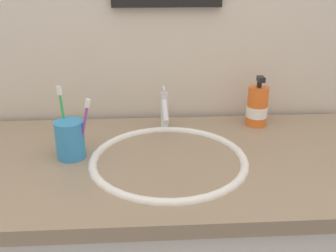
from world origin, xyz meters
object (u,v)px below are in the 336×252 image
at_px(faucet, 165,110).
at_px(toothbrush_cup, 70,140).
at_px(toothbrush_purple, 84,124).
at_px(soap_dispenser, 257,107).
at_px(toothbrush_green, 63,116).

bearing_deg(faucet, toothbrush_cup, -147.20).
distance_m(toothbrush_purple, soap_dispenser, 0.58).
distance_m(toothbrush_cup, toothbrush_purple, 0.07).
bearing_deg(toothbrush_purple, soap_dispenser, 21.73).
distance_m(faucet, soap_dispenser, 0.31).
bearing_deg(toothbrush_purple, toothbrush_green, 148.23).
height_order(toothbrush_cup, toothbrush_green, toothbrush_green).
bearing_deg(soap_dispenser, toothbrush_purple, -158.27).
relative_size(toothbrush_purple, soap_dispenser, 1.00).
xyz_separation_m(toothbrush_purple, soap_dispenser, (0.54, 0.21, -0.04)).
bearing_deg(toothbrush_purple, faucet, 39.34).
height_order(faucet, toothbrush_green, toothbrush_green).
bearing_deg(faucet, toothbrush_purple, -140.66).
bearing_deg(toothbrush_cup, toothbrush_purple, -14.18).
relative_size(faucet, soap_dispenser, 0.86).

